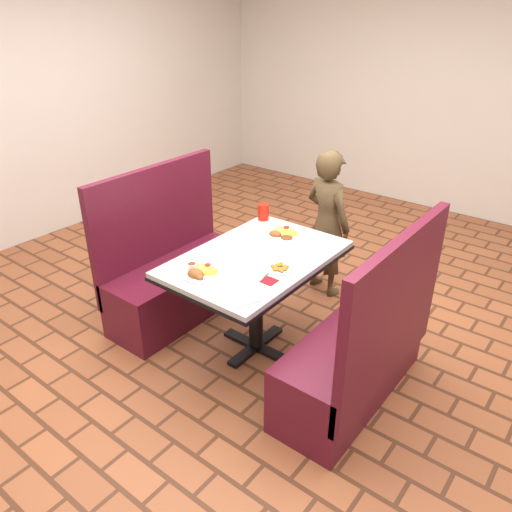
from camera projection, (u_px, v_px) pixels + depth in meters
name	position (u px, v px, depth m)	size (l,w,h in m)	color
room	(256.00, 69.00, 2.75)	(7.00, 7.04, 2.82)	#9D5733
dining_table	(256.00, 269.00, 3.33)	(0.81, 1.21, 0.75)	silver
booth_bench_left	(176.00, 275.00, 3.91)	(0.47, 1.20, 1.17)	#5B1427
booth_bench_right	(359.00, 354.00, 3.04)	(0.47, 1.20, 1.17)	#5B1427
diner_person	(327.00, 224.00, 4.09)	(0.45, 0.30, 1.23)	brown
near_dinner_plate	(202.00, 271.00, 3.05)	(0.26, 0.26, 0.08)	white
far_dinner_plate	(284.00, 233.00, 3.55)	(0.29, 0.29, 0.07)	white
plantain_plate	(280.00, 268.00, 3.11)	(0.18, 0.18, 0.03)	white
maroon_napkin	(269.00, 281.00, 2.99)	(0.09, 0.09, 0.00)	maroon
spoon_utensil	(266.00, 275.00, 3.04)	(0.01, 0.12, 0.00)	silver
red_tumbler	(263.00, 212.00, 3.80)	(0.08, 0.08, 0.12)	red
paper_napkin	(240.00, 296.00, 2.83)	(0.20, 0.15, 0.01)	white
knife_utensil	(209.00, 271.00, 3.09)	(0.01, 0.18, 0.00)	silver
fork_utensil	(206.00, 272.00, 3.06)	(0.01, 0.17, 0.00)	silver
lettuce_shreds	(266.00, 254.00, 3.30)	(0.28, 0.32, 0.00)	#84B94A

